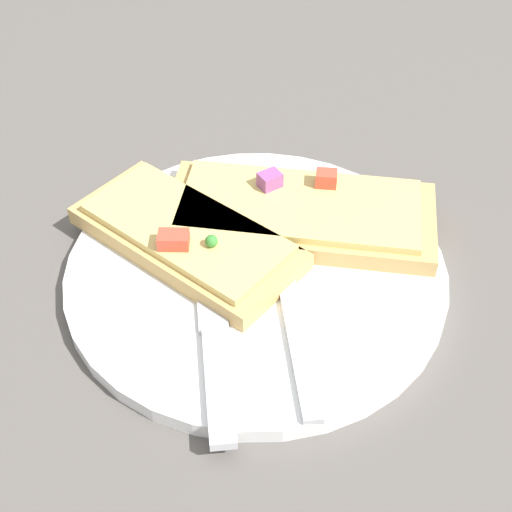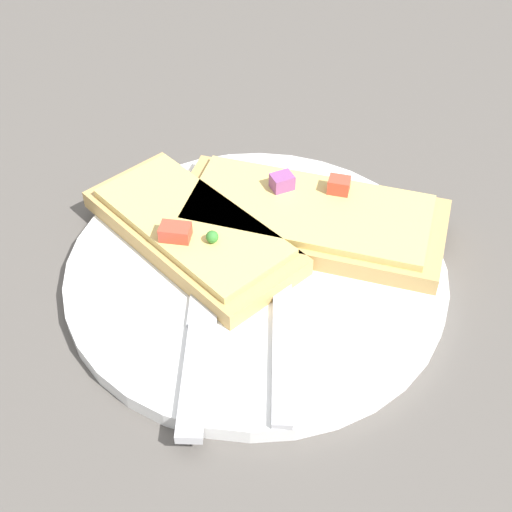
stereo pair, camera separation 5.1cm
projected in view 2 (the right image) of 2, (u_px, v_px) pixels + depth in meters
ground_plane at (256, 278)px, 0.52m from camera, size 4.00×4.00×0.00m
plate at (256, 272)px, 0.52m from camera, size 0.27×0.27×0.01m
fork at (282, 281)px, 0.50m from camera, size 0.10×0.20×0.01m
knife at (203, 316)px, 0.48m from camera, size 0.10×0.21×0.01m
pizza_slice_main at (308, 216)px, 0.54m from camera, size 0.22×0.20×0.03m
pizza_slice_corner at (192, 229)px, 0.53m from camera, size 0.14×0.19×0.03m
crumb_scatter at (331, 269)px, 0.51m from camera, size 0.12×0.06×0.01m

